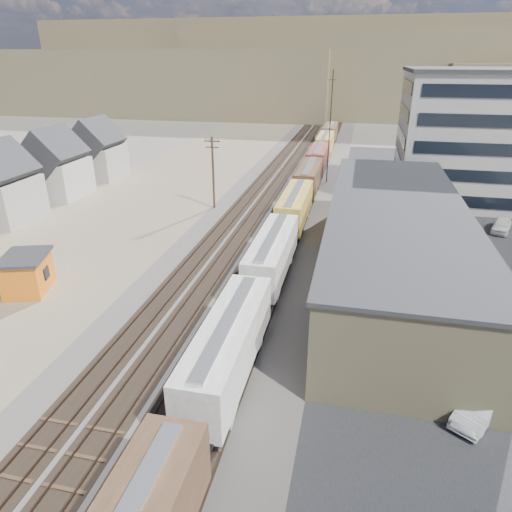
% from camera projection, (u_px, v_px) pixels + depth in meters
% --- Properties ---
extents(ground, '(300.00, 300.00, 0.00)m').
position_uv_depth(ground, '(137.00, 438.00, 26.00)').
color(ground, '#6B6356').
rests_on(ground, ground).
extents(ballast_bed, '(18.00, 200.00, 0.06)m').
position_uv_depth(ballast_bed, '(282.00, 196.00, 70.66)').
color(ballast_bed, '#4C4742').
rests_on(ballast_bed, ground).
extents(dirt_yard, '(24.00, 180.00, 0.03)m').
position_uv_depth(dirt_yard, '(134.00, 207.00, 65.72)').
color(dirt_yard, '#806B58').
rests_on(dirt_yard, ground).
extents(asphalt_lot, '(26.00, 120.00, 0.04)m').
position_uv_depth(asphalt_lot, '(448.00, 243.00, 52.88)').
color(asphalt_lot, '#232326').
rests_on(asphalt_lot, ground).
extents(rail_tracks, '(11.40, 200.00, 0.24)m').
position_uv_depth(rail_tracks, '(279.00, 195.00, 70.74)').
color(rail_tracks, black).
rests_on(rail_tracks, ground).
extents(freight_train, '(3.00, 119.74, 4.46)m').
position_uv_depth(freight_train, '(303.00, 190.00, 63.39)').
color(freight_train, black).
rests_on(freight_train, ground).
extents(warehouse, '(12.40, 40.40, 7.25)m').
position_uv_depth(warehouse, '(394.00, 241.00, 43.88)').
color(warehouse, tan).
rests_on(warehouse, ground).
extents(office_tower, '(22.60, 18.60, 18.45)m').
position_uv_depth(office_tower, '(480.00, 137.00, 65.80)').
color(office_tower, '#9E998E').
rests_on(office_tower, ground).
extents(utility_pole_north, '(2.20, 0.32, 10.00)m').
position_uv_depth(utility_pole_north, '(213.00, 171.00, 63.09)').
color(utility_pole_north, '#382619').
rests_on(utility_pole_north, ground).
extents(radio_mast, '(1.20, 0.16, 18.00)m').
position_uv_depth(radio_mast, '(330.00, 128.00, 74.74)').
color(radio_mast, black).
rests_on(radio_mast, ground).
extents(hills_north, '(265.00, 80.00, 32.00)m').
position_uv_depth(hills_north, '(336.00, 73.00, 170.31)').
color(hills_north, brown).
rests_on(hills_north, ground).
extents(maintenance_shed, '(5.07, 5.78, 3.56)m').
position_uv_depth(maintenance_shed, '(27.00, 273.00, 41.52)').
color(maintenance_shed, orange).
rests_on(maintenance_shed, ground).
extents(parked_car_white, '(4.06, 5.04, 1.61)m').
position_uv_depth(parked_car_white, '(479.00, 407.00, 27.11)').
color(parked_car_white, silver).
rests_on(parked_car_white, ground).
extents(parked_car_blue, '(5.41, 4.58, 1.38)m').
position_uv_depth(parked_car_blue, '(432.00, 192.00, 70.55)').
color(parked_car_blue, navy).
rests_on(parked_car_blue, ground).
extents(parked_car_far, '(3.52, 5.27, 1.67)m').
position_uv_depth(parked_car_far, '(502.00, 225.00, 56.09)').
color(parked_car_far, silver).
rests_on(parked_car_far, ground).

